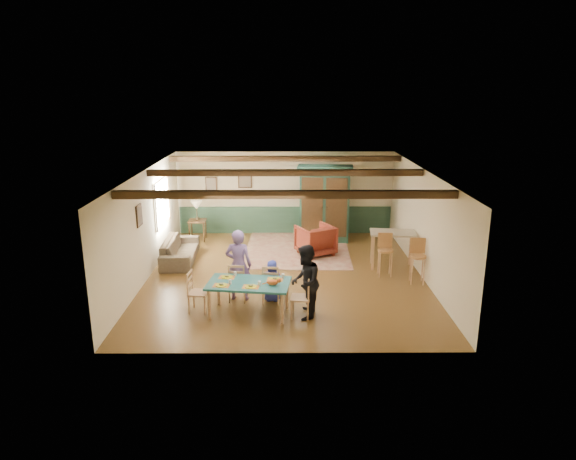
{
  "coord_description": "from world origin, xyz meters",
  "views": [
    {
      "loc": [
        -0.01,
        -12.44,
        4.71
      ],
      "look_at": [
        0.07,
        0.25,
        1.15
      ],
      "focal_mm": 32.0,
      "sensor_mm": 36.0,
      "label": 1
    }
  ],
  "objects_px": {
    "dining_table": "(249,298)",
    "dining_chair_end_left": "(199,292)",
    "person_man": "(239,265)",
    "sofa": "(180,250)",
    "person_child": "(272,281)",
    "dining_chair_far_right": "(272,283)",
    "end_table": "(198,230)",
    "bar_stool_right": "(418,262)",
    "armchair": "(315,240)",
    "dining_chair_end_right": "(300,297)",
    "table_lamp": "(197,211)",
    "person_woman": "(305,282)",
    "dining_chair_far_left": "(238,282)",
    "cat": "(273,282)",
    "bar_stool_left": "(385,255)",
    "armoire": "(325,204)",
    "counter_table": "(392,250)"
  },
  "relations": [
    {
      "from": "person_man",
      "to": "sofa",
      "type": "height_order",
      "value": "person_man"
    },
    {
      "from": "dining_table",
      "to": "sofa",
      "type": "distance_m",
      "value": 4.13
    },
    {
      "from": "dining_chair_far_left",
      "to": "sofa",
      "type": "bearing_deg",
      "value": -48.71
    },
    {
      "from": "dining_chair_far_left",
      "to": "bar_stool_right",
      "type": "bearing_deg",
      "value": -158.92
    },
    {
      "from": "counter_table",
      "to": "bar_stool_right",
      "type": "height_order",
      "value": "bar_stool_right"
    },
    {
      "from": "dining_chair_far_left",
      "to": "armchair",
      "type": "relative_size",
      "value": 0.94
    },
    {
      "from": "dining_chair_far_right",
      "to": "person_child",
      "type": "xyz_separation_m",
      "value": [
        0.01,
        0.08,
        0.03
      ]
    },
    {
      "from": "person_woman",
      "to": "armchair",
      "type": "bearing_deg",
      "value": -178.87
    },
    {
      "from": "dining_table",
      "to": "dining_chair_end_left",
      "type": "distance_m",
      "value": 1.1
    },
    {
      "from": "person_man",
      "to": "sofa",
      "type": "xyz_separation_m",
      "value": [
        -1.88,
        2.71,
        -0.52
      ]
    },
    {
      "from": "dining_chair_end_left",
      "to": "cat",
      "type": "bearing_deg",
      "value": -93.37
    },
    {
      "from": "person_woman",
      "to": "end_table",
      "type": "bearing_deg",
      "value": -143.24
    },
    {
      "from": "dining_chair_end_left",
      "to": "person_man",
      "type": "relative_size",
      "value": 0.55
    },
    {
      "from": "dining_table",
      "to": "sofa",
      "type": "relative_size",
      "value": 0.81
    },
    {
      "from": "dining_chair_end_right",
      "to": "sofa",
      "type": "distance_m",
      "value": 4.9
    },
    {
      "from": "dining_chair_end_left",
      "to": "armchair",
      "type": "relative_size",
      "value": 0.94
    },
    {
      "from": "cat",
      "to": "dining_table",
      "type": "bearing_deg",
      "value": 169.7
    },
    {
      "from": "counter_table",
      "to": "bar_stool_left",
      "type": "height_order",
      "value": "bar_stool_left"
    },
    {
      "from": "dining_chair_far_right",
      "to": "bar_stool_right",
      "type": "relative_size",
      "value": 0.82
    },
    {
      "from": "dining_chair_end_left",
      "to": "armoire",
      "type": "relative_size",
      "value": 0.38
    },
    {
      "from": "person_child",
      "to": "bar_stool_left",
      "type": "relative_size",
      "value": 0.88
    },
    {
      "from": "armchair",
      "to": "end_table",
      "type": "bearing_deg",
      "value": -49.27
    },
    {
      "from": "person_man",
      "to": "table_lamp",
      "type": "distance_m",
      "value": 4.99
    },
    {
      "from": "person_child",
      "to": "end_table",
      "type": "bearing_deg",
      "value": -55.3
    },
    {
      "from": "bar_stool_right",
      "to": "person_child",
      "type": "bearing_deg",
      "value": -156.35
    },
    {
      "from": "dining_chair_far_left",
      "to": "counter_table",
      "type": "bearing_deg",
      "value": -143.35
    },
    {
      "from": "dining_chair_far_left",
      "to": "armoire",
      "type": "bearing_deg",
      "value": -108.49
    },
    {
      "from": "person_woman",
      "to": "table_lamp",
      "type": "height_order",
      "value": "person_woman"
    },
    {
      "from": "dining_chair_far_right",
      "to": "dining_chair_far_left",
      "type": "bearing_deg",
      "value": 0.0
    },
    {
      "from": "dining_chair_far_left",
      "to": "person_child",
      "type": "bearing_deg",
      "value": -174.29
    },
    {
      "from": "dining_table",
      "to": "bar_stool_right",
      "type": "distance_m",
      "value": 4.41
    },
    {
      "from": "dining_chair_end_right",
      "to": "table_lamp",
      "type": "distance_m",
      "value": 6.45
    },
    {
      "from": "end_table",
      "to": "dining_chair_far_right",
      "type": "bearing_deg",
      "value": -63.16
    },
    {
      "from": "dining_chair_far_right",
      "to": "person_woman",
      "type": "height_order",
      "value": "person_woman"
    },
    {
      "from": "person_woman",
      "to": "table_lamp",
      "type": "relative_size",
      "value": 2.62
    },
    {
      "from": "person_woman",
      "to": "end_table",
      "type": "distance_m",
      "value": 6.5
    },
    {
      "from": "person_man",
      "to": "armoire",
      "type": "distance_m",
      "value": 5.19
    },
    {
      "from": "dining_chair_end_right",
      "to": "bar_stool_left",
      "type": "height_order",
      "value": "bar_stool_left"
    },
    {
      "from": "cat",
      "to": "armoire",
      "type": "distance_m",
      "value": 5.83
    },
    {
      "from": "dining_table",
      "to": "dining_chair_end_right",
      "type": "bearing_deg",
      "value": -7.41
    },
    {
      "from": "person_child",
      "to": "dining_chair_far_right",
      "type": "bearing_deg",
      "value": 90.0
    },
    {
      "from": "dining_table",
      "to": "armchair",
      "type": "relative_size",
      "value": 1.79
    },
    {
      "from": "dining_chair_far_right",
      "to": "bar_stool_left",
      "type": "height_order",
      "value": "bar_stool_left"
    },
    {
      "from": "person_woman",
      "to": "dining_chair_far_left",
      "type": "bearing_deg",
      "value": -113.57
    },
    {
      "from": "dining_chair_end_right",
      "to": "counter_table",
      "type": "distance_m",
      "value": 3.99
    },
    {
      "from": "dining_table",
      "to": "end_table",
      "type": "xyz_separation_m",
      "value": [
        -1.99,
        5.5,
        -0.03
      ]
    },
    {
      "from": "person_woman",
      "to": "armchair",
      "type": "distance_m",
      "value": 4.24
    },
    {
      "from": "cat",
      "to": "bar_stool_right",
      "type": "xyz_separation_m",
      "value": [
        3.52,
        1.95,
        -0.25
      ]
    },
    {
      "from": "dining_chair_end_left",
      "to": "cat",
      "type": "height_order",
      "value": "dining_chair_end_left"
    },
    {
      "from": "dining_chair_far_right",
      "to": "dining_chair_end_left",
      "type": "distance_m",
      "value": 1.64
    }
  ]
}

